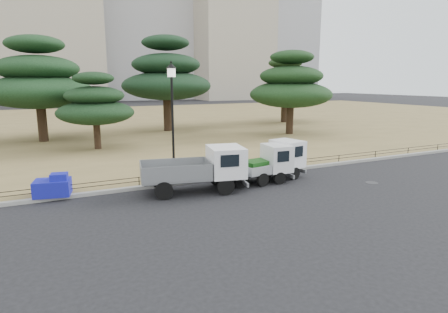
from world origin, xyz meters
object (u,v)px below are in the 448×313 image
truck_large (200,167)px  truck_kei_rear (275,161)px  tarp_pile (53,186)px  truck_kei_front (261,164)px  street_lamp (172,103)px

truck_large → truck_kei_rear: truck_large is taller
truck_large → tarp_pile: bearing=175.1°
truck_kei_front → truck_kei_rear: bearing=20.7°
truck_large → tarp_pile: size_ratio=3.01×
truck_large → truck_kei_rear: (4.25, 0.42, -0.16)m
truck_kei_rear → street_lamp: (-4.86, 1.37, 2.95)m
truck_large → truck_kei_front: (3.31, 0.17, -0.20)m
tarp_pile → street_lamp: bearing=1.0°
truck_large → street_lamp: bearing=119.9°
truck_large → tarp_pile: truck_large is taller
truck_kei_rear → tarp_pile: 10.31m
truck_large → street_lamp: size_ratio=0.87×
truck_large → street_lamp: (-0.61, 1.79, 2.79)m
truck_kei_front → truck_kei_rear: 0.97m
street_lamp → truck_large: bearing=-71.1°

